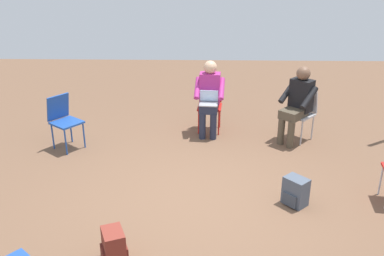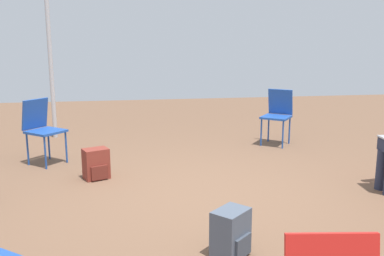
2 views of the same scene
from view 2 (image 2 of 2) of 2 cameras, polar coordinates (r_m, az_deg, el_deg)
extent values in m
plane|color=brown|center=(4.49, 2.20, -9.25)|extent=(14.86, 14.86, 0.00)
cube|color=#1E4799|center=(6.68, 11.14, 1.42)|extent=(0.56, 0.56, 0.03)
cylinder|color=#1E4799|center=(6.52, 12.02, -0.89)|extent=(0.02, 0.02, 0.42)
cylinder|color=#1E4799|center=(6.62, 9.21, -0.59)|extent=(0.02, 0.02, 0.42)
cylinder|color=#1E4799|center=(6.84, 12.86, -0.34)|extent=(0.02, 0.02, 0.42)
cylinder|color=#1E4799|center=(6.94, 10.16, -0.06)|extent=(0.02, 0.02, 0.42)
cube|color=#1E4799|center=(6.83, 11.70, 3.45)|extent=(0.36, 0.31, 0.40)
cube|color=#1E4799|center=(5.86, -18.90, -0.45)|extent=(0.56, 0.56, 0.03)
cylinder|color=#1E4799|center=(5.88, -16.43, -2.48)|extent=(0.02, 0.02, 0.42)
cylinder|color=#1E4799|center=(5.67, -18.98, -3.17)|extent=(0.02, 0.02, 0.42)
cylinder|color=#1E4799|center=(6.14, -18.55, -2.04)|extent=(0.02, 0.02, 0.42)
cylinder|color=#1E4799|center=(5.93, -21.06, -2.68)|extent=(0.02, 0.02, 0.42)
cube|color=#1E4799|center=(5.96, -20.20, 1.78)|extent=(0.32, 0.35, 0.40)
cylinder|color=#23283D|center=(5.09, 23.92, -5.07)|extent=(0.11, 0.11, 0.45)
cube|color=#475160|center=(3.33, 5.17, -13.71)|extent=(0.34, 0.34, 0.36)
cube|color=#39414D|center=(3.37, 5.14, -14.95)|extent=(0.31, 0.32, 0.16)
cube|color=maroon|center=(5.15, -12.67, -4.66)|extent=(0.33, 0.29, 0.36)
cube|color=maroon|center=(5.17, -12.63, -5.52)|extent=(0.28, 0.31, 0.16)
cylinder|color=#B2B2B7|center=(7.35, -18.32, 8.10)|extent=(0.07, 0.07, 2.43)
camera|label=1|loc=(5.71, -55.10, 20.10)|focal=40.00mm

